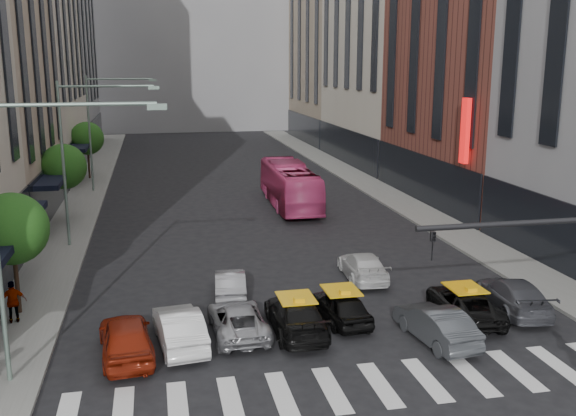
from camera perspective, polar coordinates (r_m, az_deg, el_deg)
ground at (r=20.08m, az=8.01°, el=-17.43°), size 160.00×160.00×0.00m
sidewalk_left at (r=47.62m, az=-18.07°, el=0.01°), size 3.00×96.00×0.15m
sidewalk_right at (r=50.51m, az=8.81°, el=1.20°), size 3.00×96.00×0.15m
building_left_d at (r=82.13m, az=-20.23°, el=15.45°), size 8.00×18.00×30.00m
building_right_b at (r=49.15m, az=16.87°, el=15.66°), size 8.00×18.00×26.00m
building_right_d at (r=84.58m, az=4.14°, el=15.39°), size 8.00×18.00×28.00m
building_far at (r=101.75m, az=-8.79°, el=17.09°), size 30.00×10.00×36.00m
tree_near at (r=27.61m, az=-23.35°, el=-1.73°), size 2.88×2.88×4.95m
tree_mid at (r=43.11m, az=-19.33°, el=3.49°), size 2.88×2.88×4.95m
tree_far at (r=58.88m, az=-17.43°, el=5.93°), size 2.88×2.88×4.95m
streetlamp_near at (r=21.04m, az=-22.29°, el=0.41°), size 5.38×0.25×9.00m
streetlamp_mid at (r=36.70m, az=-18.00°, el=5.64°), size 5.38×0.25×9.00m
streetlamp_far at (r=52.57m, az=-16.26°, el=7.72°), size 5.38×0.25×9.00m
liberty_sign at (r=41.02m, az=15.48°, el=6.62°), size 0.30×0.70×4.00m
car_red at (r=23.45m, az=-14.21°, el=-11.07°), size 2.19×4.49×1.48m
car_white_front at (r=23.96m, az=-9.63°, el=-10.42°), size 1.97×4.39×1.40m
car_silver at (r=24.66m, az=-4.48°, el=-9.84°), size 2.11×4.36×1.20m
taxi_left at (r=24.74m, az=0.72°, el=-9.51°), size 1.97×4.73×1.37m
taxi_center at (r=25.80m, az=4.72°, el=-8.68°), size 1.87×3.91×1.29m
car_grey_mid at (r=24.59m, az=13.02°, el=-10.01°), size 1.93×4.26×1.35m
taxi_right at (r=26.94m, az=15.38°, el=-8.18°), size 2.68×4.83×1.28m
car_grey_curb at (r=28.35m, az=19.35°, el=-7.30°), size 2.50×4.92×1.37m
car_row2_left at (r=28.38m, az=-5.17°, el=-6.73°), size 1.64×3.83×1.23m
car_row2_right at (r=30.80m, az=6.67°, el=-5.15°), size 2.10×4.50×1.27m
bus at (r=45.77m, az=0.14°, el=2.04°), size 2.84×11.16×3.09m
pedestrian_far at (r=27.37m, az=-23.24°, el=-7.67°), size 1.06×0.62×1.69m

